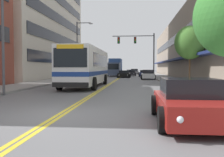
{
  "coord_description": "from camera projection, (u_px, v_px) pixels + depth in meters",
  "views": [
    {
      "loc": [
        2.66,
        -8.6,
        1.67
      ],
      "look_at": [
        -0.49,
        24.2,
        0.24
      ],
      "focal_mm": 40.0,
      "sensor_mm": 36.0,
      "label": 1
    }
  ],
  "objects": [
    {
      "name": "ground_plane",
      "position": [
        121.0,
        77.0,
        45.68
      ],
      "size": [
        240.0,
        240.0,
        0.0
      ],
      "primitive_type": "plane",
      "color": "slate"
    },
    {
      "name": "sidewalk_left",
      "position": [
        83.0,
        76.0,
        46.36
      ],
      "size": [
        3.42,
        106.0,
        0.15
      ],
      "color": "gray",
      "rests_on": "ground_plane"
    },
    {
      "name": "sidewalk_right",
      "position": [
        161.0,
        76.0,
        44.99
      ],
      "size": [
        3.42,
        106.0,
        0.15
      ],
      "color": "gray",
      "rests_on": "ground_plane"
    },
    {
      "name": "centre_line",
      "position": [
        121.0,
        77.0,
        45.68
      ],
      "size": [
        0.34,
        106.0,
        0.01
      ],
      "color": "yellow",
      "rests_on": "ground_plane"
    },
    {
      "name": "storefront_row_right",
      "position": [
        195.0,
        48.0,
        44.2
      ],
      "size": [
        9.1,
        68.0,
        10.33
      ],
      "color": "gray",
      "rests_on": "ground_plane"
    },
    {
      "name": "city_bus",
      "position": [
        87.0,
        66.0,
        22.07
      ],
      "size": [
        2.89,
        10.93,
        3.28
      ],
      "color": "silver",
      "rests_on": "ground_plane"
    },
    {
      "name": "car_champagne_parked_left_near",
      "position": [
        82.0,
        76.0,
        32.29
      ],
      "size": [
        2.02,
        4.79,
        1.21
      ],
      "color": "beige",
      "rests_on": "ground_plane"
    },
    {
      "name": "car_slate_blue_parked_left_mid",
      "position": [
        94.0,
        74.0,
        41.5
      ],
      "size": [
        2.2,
        4.76,
        1.44
      ],
      "color": "#475675",
      "rests_on": "ground_plane"
    },
    {
      "name": "car_red_parked_right_foreground",
      "position": [
        190.0,
        102.0,
        7.55
      ],
      "size": [
        2.13,
        4.27,
        1.34
      ],
      "color": "maroon",
      "rests_on": "ground_plane"
    },
    {
      "name": "car_white_parked_right_mid",
      "position": [
        148.0,
        75.0,
        36.47
      ],
      "size": [
        2.02,
        4.75,
        1.37
      ],
      "color": "white",
      "rests_on": "ground_plane"
    },
    {
      "name": "car_navy_parked_right_far",
      "position": [
        144.0,
        73.0,
        47.09
      ],
      "size": [
        2.14,
        4.87,
        1.21
      ],
      "color": "#19234C",
      "rests_on": "ground_plane"
    },
    {
      "name": "car_black_moving_lead",
      "position": [
        124.0,
        74.0,
        42.92
      ],
      "size": [
        2.21,
        4.89,
        1.2
      ],
      "color": "black",
      "rests_on": "ground_plane"
    },
    {
      "name": "car_charcoal_moving_second",
      "position": [
        131.0,
        73.0,
        52.2
      ],
      "size": [
        2.2,
        4.8,
        1.26
      ],
      "color": "#232328",
      "rests_on": "ground_plane"
    },
    {
      "name": "car_dark_grey_moving_third",
      "position": [
        134.0,
        72.0,
        61.32
      ],
      "size": [
        2.18,
        4.67,
        1.39
      ],
      "color": "#38383D",
      "rests_on": "ground_plane"
    },
    {
      "name": "box_truck",
      "position": [
        115.0,
        67.0,
        49.8
      ],
      "size": [
        2.64,
        7.86,
        3.45
      ],
      "color": "#475675",
      "rests_on": "ground_plane"
    },
    {
      "name": "traffic_signal_mast",
      "position": [
        140.0,
        47.0,
        35.61
      ],
      "size": [
        6.01,
        0.38,
        6.56
      ],
      "color": "#47474C",
      "rests_on": "ground_plane"
    },
    {
      "name": "street_lamp_left_near",
      "position": [
        6.0,
        14.0,
        14.86
      ],
      "size": [
        1.98,
        0.28,
        8.35
      ],
      "color": "#47474C",
      "rests_on": "ground_plane"
    },
    {
      "name": "street_lamp_left_far",
      "position": [
        79.0,
        46.0,
        33.8
      ],
      "size": [
        2.24,
        0.28,
        7.87
      ],
      "color": "#47474C",
      "rests_on": "ground_plane"
    },
    {
      "name": "street_tree_right_mid",
      "position": [
        190.0,
        43.0,
        23.25
      ],
      "size": [
        2.85,
        2.85,
        5.43
      ],
      "color": "brown",
      "rests_on": "sidewalk_right"
    },
    {
      "name": "fire_hydrant",
      "position": [
        183.0,
        84.0,
        17.27
      ],
      "size": [
        0.31,
        0.23,
        0.78
      ],
      "color": "red",
      "rests_on": "sidewalk_right"
    }
  ]
}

